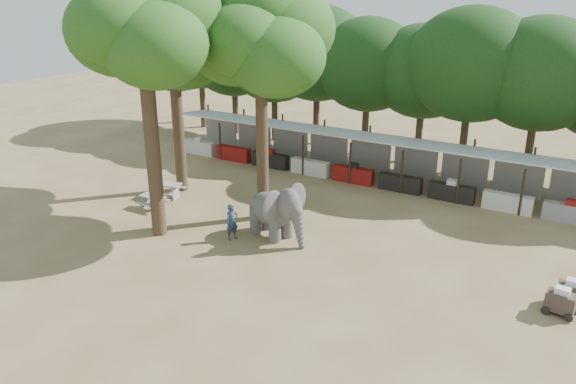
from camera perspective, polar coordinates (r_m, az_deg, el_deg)
The scene contains 12 objects.
ground at distance 21.37m, azimuth -4.66°, elevation -9.54°, with size 100.00×100.00×0.00m, color brown.
vendor_stalls at distance 32.23m, azimuth 9.66°, elevation 3.00°, with size 28.00×2.99×2.80m.
yard_tree_left at distance 30.01m, azimuth -11.67°, elevation 15.30°, with size 7.10×6.90×11.02m.
yard_tree_center at distance 24.26m, azimuth -14.56°, elevation 16.38°, with size 7.10×6.90×12.04m.
yard_tree_back at distance 25.50m, azimuth -2.85°, elevation 15.63°, with size 7.10×6.90×11.36m.
backdrop_trees at distance 36.05m, azimuth 13.18°, elevation 11.65°, with size 46.46×5.95×8.33m.
elephant at distance 24.68m, azimuth -1.13°, elevation -1.94°, with size 3.42×2.50×2.54m.
handler at distance 24.79m, azimuth -5.71°, elevation -3.05°, with size 0.59×0.40×1.65m, color #26384C.
picnic_table_near at distance 29.04m, azimuth -13.59°, elevation -0.81°, with size 1.34×1.21×0.66m.
picnic_table_far at distance 30.29m, azimuth -12.27°, elevation 0.37°, with size 1.87×1.75×0.80m.
cart_front at distance 21.55m, azimuth 25.97°, elevation -9.94°, with size 1.11×0.79×1.01m.
cart_back at distance 22.22m, azimuth 26.86°, elevation -9.14°, with size 1.08×0.74×1.03m.
Camera 1 is at (10.96, -14.97, 10.61)m, focal length 35.00 mm.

